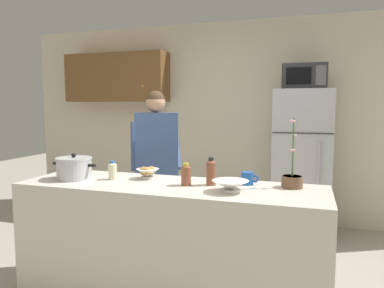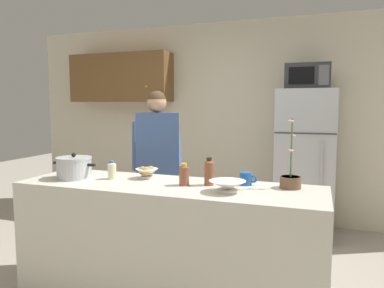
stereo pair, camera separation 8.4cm
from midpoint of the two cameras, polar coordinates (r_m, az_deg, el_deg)
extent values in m
cube|color=beige|center=(4.87, 5.86, 3.58)|extent=(6.00, 0.12, 2.60)
cube|color=brown|center=(5.25, -12.26, 10.18)|extent=(1.47, 0.34, 0.66)
sphere|color=gold|center=(4.86, -8.29, 9.02)|extent=(0.03, 0.03, 0.03)
cube|color=silver|center=(2.86, -4.40, -15.43)|extent=(2.30, 0.68, 0.92)
cube|color=#B7BABF|center=(4.36, 16.43, -2.92)|extent=(0.64, 0.64, 1.69)
cube|color=#333333|center=(4.00, 16.47, 1.65)|extent=(0.63, 0.01, 0.01)
cylinder|color=#B2B2B7|center=(4.03, 18.77, -4.94)|extent=(0.02, 0.02, 0.76)
cube|color=#2D2D30|center=(4.30, 16.82, 10.12)|extent=(0.48, 0.36, 0.28)
cube|color=black|center=(4.12, 15.92, 10.33)|extent=(0.26, 0.01, 0.18)
cube|color=#59595B|center=(4.12, 19.14, 10.24)|extent=(0.11, 0.01, 0.21)
cylinder|color=black|center=(3.76, -5.11, -11.07)|extent=(0.11, 0.11, 0.80)
cylinder|color=black|center=(3.75, -7.39, -11.13)|extent=(0.11, 0.11, 0.80)
cube|color=#3F598C|center=(3.61, -6.38, -0.10)|extent=(0.46, 0.37, 0.64)
sphere|color=tan|center=(3.59, -6.46, 6.51)|extent=(0.19, 0.19, 0.19)
sphere|color=#4C3823|center=(3.59, -6.46, 6.90)|extent=(0.18, 0.18, 0.18)
cylinder|color=#3F598C|center=(3.75, -3.27, -0.16)|extent=(0.24, 0.37, 0.49)
cylinder|color=#3F598C|center=(3.73, -9.69, -0.27)|extent=(0.24, 0.37, 0.49)
cylinder|color=silver|center=(3.07, -18.88, -3.80)|extent=(0.27, 0.27, 0.16)
cylinder|color=silver|center=(3.05, -18.93, -2.19)|extent=(0.28, 0.28, 0.02)
sphere|color=black|center=(3.05, -18.95, -1.70)|extent=(0.04, 0.04, 0.04)
cube|color=black|center=(3.16, -21.33, -2.87)|extent=(0.06, 0.02, 0.02)
cube|color=black|center=(2.96, -16.32, -3.28)|extent=(0.06, 0.02, 0.02)
cylinder|color=#1E59B2|center=(2.73, 7.86, -5.39)|extent=(0.09, 0.09, 0.10)
torus|color=#1E59B2|center=(2.72, 9.04, -5.44)|extent=(0.06, 0.01, 0.06)
cylinder|color=white|center=(2.96, -7.82, -5.25)|extent=(0.10, 0.10, 0.02)
cone|color=white|center=(2.95, -7.83, -4.49)|extent=(0.19, 0.19, 0.06)
sphere|color=tan|center=(2.94, -8.49, -4.23)|extent=(0.07, 0.07, 0.07)
sphere|color=tan|center=(2.96, -7.23, -4.16)|extent=(0.07, 0.07, 0.07)
sphere|color=tan|center=(2.92, -7.95, -4.32)|extent=(0.07, 0.07, 0.07)
cylinder|color=white|center=(2.49, 5.09, -7.34)|extent=(0.14, 0.14, 0.02)
cone|color=white|center=(2.49, 5.10, -6.45)|extent=(0.25, 0.25, 0.06)
cylinder|color=brown|center=(2.68, 2.12, -4.72)|extent=(0.07, 0.07, 0.17)
cone|color=brown|center=(2.67, 2.13, -2.64)|extent=(0.07, 0.07, 0.03)
cylinder|color=#262626|center=(2.66, 2.13, -2.33)|extent=(0.04, 0.04, 0.02)
cylinder|color=beige|center=(2.97, -13.24, -4.31)|extent=(0.07, 0.07, 0.12)
cone|color=beige|center=(2.96, -13.27, -2.96)|extent=(0.07, 0.07, 0.02)
cylinder|color=#3372BF|center=(2.96, -13.28, -2.81)|extent=(0.04, 0.04, 0.02)
cylinder|color=brown|center=(2.68, -1.85, -5.12)|extent=(0.07, 0.07, 0.14)
cone|color=brown|center=(2.66, -1.85, -3.46)|extent=(0.07, 0.07, 0.02)
cylinder|color=gold|center=(2.66, -1.85, -3.26)|extent=(0.04, 0.04, 0.02)
cylinder|color=brown|center=(2.70, 14.66, -5.80)|extent=(0.15, 0.15, 0.09)
cylinder|color=#38281E|center=(2.69, 14.68, -5.00)|extent=(0.14, 0.14, 0.01)
cylinder|color=#4C7238|center=(2.66, 14.80, -0.51)|extent=(0.01, 0.03, 0.42)
ellipsoid|color=pink|center=(2.65, 14.68, -0.98)|extent=(0.04, 0.03, 0.02)
ellipsoid|color=pink|center=(2.66, 14.97, 1.29)|extent=(0.04, 0.03, 0.02)
ellipsoid|color=pink|center=(2.64, 14.72, 3.52)|extent=(0.04, 0.03, 0.02)
camera|label=1|loc=(0.04, -90.76, -0.08)|focal=33.75mm
camera|label=2|loc=(0.04, 89.24, 0.08)|focal=33.75mm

